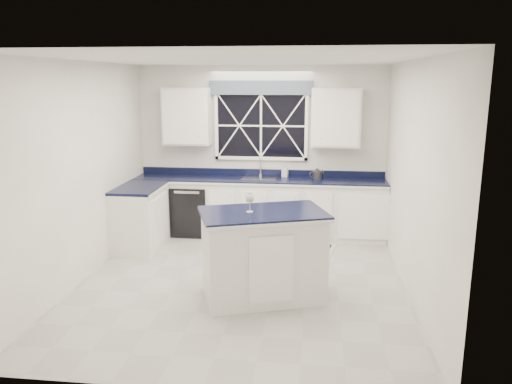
# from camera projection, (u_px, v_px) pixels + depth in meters

# --- Properties ---
(ground) EXTENTS (4.50, 4.50, 0.00)m
(ground) POSITION_uv_depth(u_px,v_px,m) (242.00, 282.00, 6.23)
(ground) COLOR #A8A8A3
(ground) RESTS_ON ground
(back_wall) EXTENTS (4.00, 0.10, 2.70)m
(back_wall) POSITION_uv_depth(u_px,v_px,m) (261.00, 150.00, 8.11)
(back_wall) COLOR white
(back_wall) RESTS_ON ground
(base_cabinets) EXTENTS (3.99, 1.60, 0.90)m
(base_cabinets) POSITION_uv_depth(u_px,v_px,m) (237.00, 210.00, 7.90)
(base_cabinets) COLOR white
(base_cabinets) RESTS_ON ground
(countertop) EXTENTS (3.98, 0.64, 0.04)m
(countertop) POSITION_uv_depth(u_px,v_px,m) (259.00, 180.00, 7.92)
(countertop) COLOR black
(countertop) RESTS_ON base_cabinets
(dishwasher) EXTENTS (0.60, 0.58, 0.82)m
(dishwasher) POSITION_uv_depth(u_px,v_px,m) (192.00, 209.00, 8.15)
(dishwasher) COLOR black
(dishwasher) RESTS_ON ground
(window) EXTENTS (1.65, 0.09, 1.26)m
(window) POSITION_uv_depth(u_px,v_px,m) (261.00, 121.00, 7.96)
(window) COLOR black
(window) RESTS_ON ground
(upper_cabinets) EXTENTS (3.10, 0.34, 0.90)m
(upper_cabinets) POSITION_uv_depth(u_px,v_px,m) (260.00, 117.00, 7.83)
(upper_cabinets) COLOR white
(upper_cabinets) RESTS_ON ground
(faucet) EXTENTS (0.05, 0.20, 0.30)m
(faucet) POSITION_uv_depth(u_px,v_px,m) (261.00, 167.00, 8.07)
(faucet) COLOR #ADADAF
(faucet) RESTS_ON countertop
(island) EXTENTS (1.58, 1.24, 1.03)m
(island) POSITION_uv_depth(u_px,v_px,m) (263.00, 255.00, 5.70)
(island) COLOR white
(island) RESTS_ON ground
(rug) EXTENTS (1.26, 0.92, 0.02)m
(rug) POSITION_uv_depth(u_px,v_px,m) (295.00, 248.00, 7.47)
(rug) COLOR #B2B2AD
(rug) RESTS_ON ground
(kettle) EXTENTS (0.23, 0.19, 0.17)m
(kettle) POSITION_uv_depth(u_px,v_px,m) (317.00, 174.00, 7.88)
(kettle) COLOR #2F2F32
(kettle) RESTS_ON countertop
(wine_glass) EXTENTS (0.10, 0.10, 0.23)m
(wine_glass) POSITION_uv_depth(u_px,v_px,m) (250.00, 198.00, 5.53)
(wine_glass) COLOR silver
(wine_glass) RESTS_ON island
(soap_bottle) EXTENTS (0.11, 0.11, 0.21)m
(soap_bottle) POSITION_uv_depth(u_px,v_px,m) (285.00, 171.00, 8.01)
(soap_bottle) COLOR silver
(soap_bottle) RESTS_ON countertop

